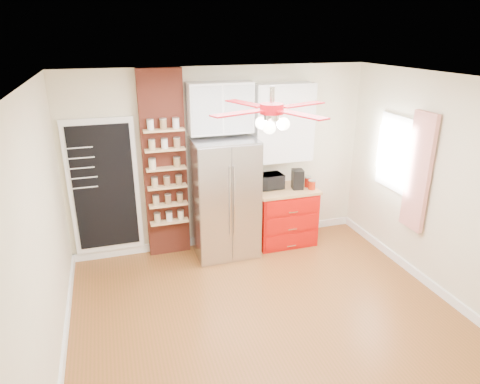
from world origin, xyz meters
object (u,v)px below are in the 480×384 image
object	(u,v)px
red_cabinet	(284,215)
pantry_jar_oats	(152,164)
ceiling_fan	(272,109)
toaster_oven	(269,181)
coffee_maker	(297,179)
fridge	(225,198)
canister_left	(312,185)

from	to	relation	value
red_cabinet	pantry_jar_oats	xyz separation A→B (m)	(-1.96, 0.08, 0.99)
red_cabinet	ceiling_fan	distance (m)	2.75
red_cabinet	ceiling_fan	xyz separation A→B (m)	(-0.92, -1.68, 1.97)
ceiling_fan	pantry_jar_oats	size ratio (longest dim) A/B	10.05
ceiling_fan	toaster_oven	bearing A→B (deg)	68.77
ceiling_fan	toaster_oven	xyz separation A→B (m)	(0.68, 1.76, -1.41)
pantry_jar_oats	coffee_maker	bearing A→B (deg)	-3.39
toaster_oven	ceiling_fan	bearing A→B (deg)	-114.33
fridge	pantry_jar_oats	world-z (taller)	fridge
fridge	toaster_oven	world-z (taller)	fridge
coffee_maker	pantry_jar_oats	distance (m)	2.17
fridge	toaster_oven	distance (m)	0.76
toaster_oven	pantry_jar_oats	bearing A→B (deg)	177.09
red_cabinet	coffee_maker	distance (m)	0.62
red_cabinet	coffee_maker	size ratio (longest dim) A/B	3.15
ceiling_fan	toaster_oven	distance (m)	2.36
canister_left	pantry_jar_oats	size ratio (longest dim) A/B	0.95
toaster_oven	fridge	bearing A→B (deg)	-172.97
ceiling_fan	toaster_oven	size ratio (longest dim) A/B	3.43
red_cabinet	pantry_jar_oats	size ratio (longest dim) A/B	6.75
fridge	pantry_jar_oats	bearing A→B (deg)	172.75
fridge	pantry_jar_oats	xyz separation A→B (m)	(-0.99, 0.13, 0.57)
toaster_oven	coffee_maker	world-z (taller)	coffee_maker
canister_left	pantry_jar_oats	xyz separation A→B (m)	(-2.33, 0.22, 0.48)
coffee_maker	canister_left	size ratio (longest dim) A/B	2.26
ceiling_fan	red_cabinet	bearing A→B (deg)	61.29
fridge	red_cabinet	distance (m)	1.06
fridge	coffee_maker	xyz separation A→B (m)	(1.14, -0.00, 0.17)
coffee_maker	pantry_jar_oats	bearing A→B (deg)	-172.37
red_cabinet	coffee_maker	world-z (taller)	coffee_maker
ceiling_fan	coffee_maker	distance (m)	2.40
red_cabinet	ceiling_fan	bearing A→B (deg)	-118.71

